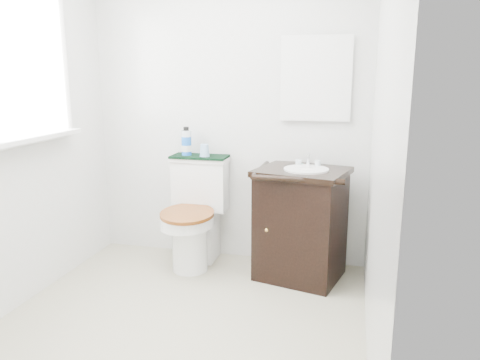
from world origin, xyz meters
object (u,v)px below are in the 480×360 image
at_px(toilet, 196,219).
at_px(cup, 205,150).
at_px(trash_bin, 278,253).
at_px(mouthwash_bottle, 186,142).
at_px(vanity, 301,221).

bearing_deg(toilet, cup, 58.34).
xyz_separation_m(trash_bin, mouthwash_bottle, (-0.76, 0.11, 0.82)).
distance_m(vanity, cup, 0.93).
bearing_deg(trash_bin, cup, 172.95).
distance_m(toilet, cup, 0.55).
relative_size(mouthwash_bottle, cup, 2.31).
distance_m(toilet, trash_bin, 0.70).
bearing_deg(trash_bin, toilet, -178.81).
xyz_separation_m(toilet, trash_bin, (0.66, 0.01, -0.23)).
distance_m(trash_bin, mouthwash_bottle, 1.13).
bearing_deg(toilet, mouthwash_bottle, 131.15).
distance_m(toilet, mouthwash_bottle, 0.61).
bearing_deg(toilet, trash_bin, 1.19).
relative_size(trash_bin, mouthwash_bottle, 1.19).
relative_size(toilet, cup, 8.62).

